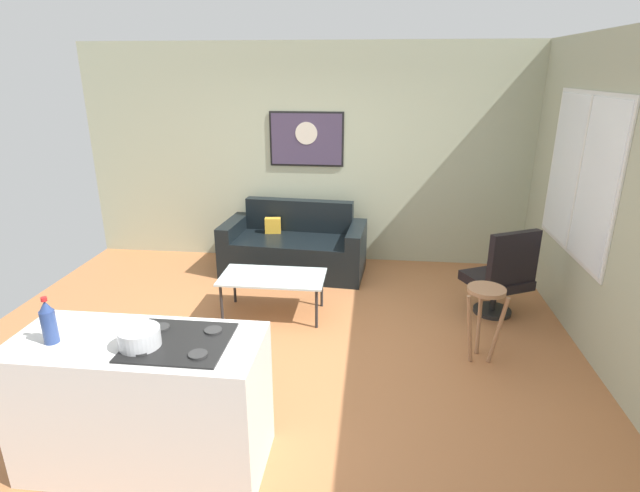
% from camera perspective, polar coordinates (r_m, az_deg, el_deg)
% --- Properties ---
extents(ground, '(6.40, 6.40, 0.04)m').
position_cam_1_polar(ground, '(4.80, -2.33, -11.71)').
color(ground, '#AC6A3F').
extents(back_wall, '(6.40, 0.05, 2.80)m').
position_cam_1_polar(back_wall, '(6.60, 0.70, 10.21)').
color(back_wall, '#A6AC8E').
rests_on(back_wall, ground).
extents(right_wall, '(0.05, 6.40, 2.80)m').
position_cam_1_polar(right_wall, '(4.90, 30.11, 4.28)').
color(right_wall, '#A9AC8E').
rests_on(right_wall, ground).
extents(couch, '(1.83, 0.96, 0.87)m').
position_cam_1_polar(couch, '(6.40, -2.93, -0.30)').
color(couch, black).
rests_on(couch, ground).
extents(coffee_table, '(1.08, 0.58, 0.44)m').
position_cam_1_polar(coffee_table, '(5.24, -5.41, -3.77)').
color(coffee_table, silver).
rests_on(coffee_table, ground).
extents(armchair, '(0.75, 0.74, 0.97)m').
position_cam_1_polar(armchair, '(5.48, 20.04, -3.16)').
color(armchair, black).
rests_on(armchair, ground).
extents(bar_stool, '(0.37, 0.37, 0.70)m').
position_cam_1_polar(bar_stool, '(4.59, 18.27, -6.39)').
color(bar_stool, '#9F704E').
rests_on(bar_stool, ground).
extents(kitchen_counter, '(1.54, 0.65, 0.94)m').
position_cam_1_polar(kitchen_counter, '(3.52, -19.44, -16.50)').
color(kitchen_counter, silver).
rests_on(kitchen_counter, ground).
extents(soda_bottle, '(0.09, 0.09, 0.30)m').
position_cam_1_polar(soda_bottle, '(3.41, -28.54, -7.64)').
color(soda_bottle, navy).
rests_on(soda_bottle, kitchen_counter).
extents(mixing_bowl, '(0.24, 0.24, 0.12)m').
position_cam_1_polar(mixing_bowl, '(3.17, -19.86, -9.89)').
color(mixing_bowl, silver).
rests_on(mixing_bowl, kitchen_counter).
extents(wall_painting, '(0.96, 0.03, 0.69)m').
position_cam_1_polar(wall_painting, '(6.55, -1.55, 12.08)').
color(wall_painting, black).
extents(window, '(0.03, 1.65, 1.54)m').
position_cam_1_polar(window, '(5.40, 27.53, 7.13)').
color(window, silver).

